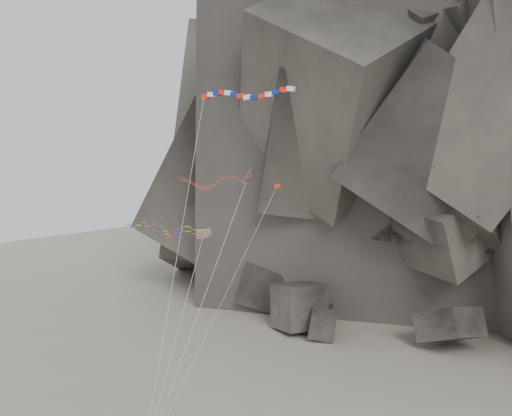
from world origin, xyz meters
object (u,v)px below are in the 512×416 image
Objects in this scene: delta_kite at (208,181)px; parafoil_kite at (160,227)px; banner_kite at (244,96)px; pennant_kite at (247,249)px.

parafoil_kite is at bearing 174.85° from delta_kite.
banner_kite reaches higher than pennant_kite.
delta_kite is at bearing -16.61° from parafoil_kite.
delta_kite reaches higher than pennant_kite.
pennant_kite is at bearing -60.30° from banner_kite.
banner_kite is at bearing -9.22° from parafoil_kite.
pennant_kite is at bearing -33.08° from parafoil_kite.
delta_kite is 0.76× the size of banner_kite.
delta_kite reaches higher than parafoil_kite.
parafoil_kite is at bearing -174.55° from banner_kite.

